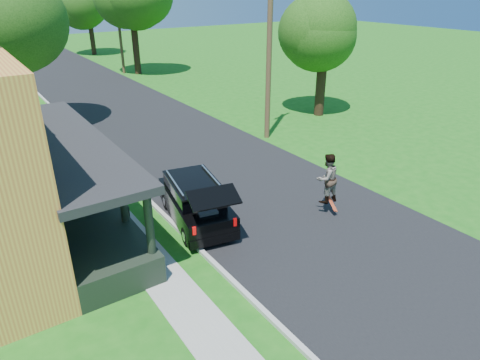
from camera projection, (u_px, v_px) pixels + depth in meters
ground at (332, 239)px, 14.38m from camera, size 140.00×140.00×0.00m
street at (123, 108)px, 29.43m from camera, size 8.00×120.00×0.02m
curb at (62, 117)px, 27.37m from camera, size 0.15×120.00×0.12m
sidewalk at (36, 121)px, 26.59m from camera, size 1.30×120.00×0.03m
black_suv at (196, 201)px, 15.14m from camera, size 2.46×4.66×2.06m
skateboarder at (327, 178)px, 15.48m from camera, size 0.95×0.76×1.88m
skateboard at (331, 202)px, 15.85m from camera, size 0.35×0.74×0.59m
tree_right_near at (324, 29)px, 25.66m from camera, size 6.36×5.89×7.91m
tree_right_far at (87, 2)px, 48.75m from camera, size 7.06×6.85×8.89m
utility_pole_near at (269, 40)px, 21.66m from camera, size 1.68×0.70×10.10m
utility_pole_far at (119, 24)px, 38.84m from camera, size 1.58×0.27×8.51m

